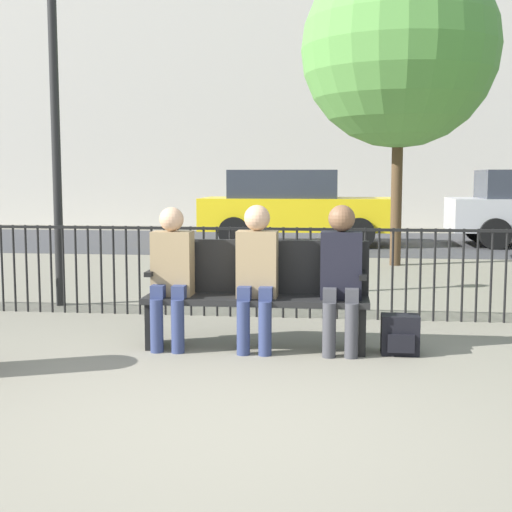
{
  "coord_description": "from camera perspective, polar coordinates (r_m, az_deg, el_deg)",
  "views": [
    {
      "loc": [
        0.71,
        -4.08,
        1.46
      ],
      "look_at": [
        0.0,
        1.87,
        0.8
      ],
      "focal_mm": 50.0,
      "sensor_mm": 36.0,
      "label": 1
    }
  ],
  "objects": [
    {
      "name": "seated_person_0",
      "position": [
        6.12,
        -6.78,
        -1.1
      ],
      "size": [
        0.34,
        0.39,
        1.21
      ],
      "color": "navy",
      "rests_on": "ground"
    },
    {
      "name": "backpack",
      "position": [
        6.06,
        11.45,
        -6.21
      ],
      "size": [
        0.31,
        0.25,
        0.33
      ],
      "color": "black",
      "rests_on": "ground"
    },
    {
      "name": "parked_car_0",
      "position": [
        15.61,
        3.09,
        4.02
      ],
      "size": [
        4.2,
        1.94,
        1.62
      ],
      "color": "yellow",
      "rests_on": "ground"
    },
    {
      "name": "fence_railing",
      "position": [
        7.42,
        1.14,
        -0.68
      ],
      "size": [
        9.01,
        0.03,
        0.95
      ],
      "color": "black",
      "rests_on": "ground"
    },
    {
      "name": "tree_1",
      "position": [
        12.23,
        11.42,
        15.92
      ],
      "size": [
        3.19,
        3.19,
        5.13
      ],
      "color": "#4C3823",
      "rests_on": "ground"
    },
    {
      "name": "street_surface",
      "position": [
        16.16,
        4.28,
        1.11
      ],
      "size": [
        24.0,
        6.0,
        0.01
      ],
      "color": "#3D3D3F",
      "rests_on": "ground"
    },
    {
      "name": "building_facade",
      "position": [
        24.69,
        5.3,
        18.92
      ],
      "size": [
        20.0,
        6.0,
        13.73
      ],
      "color": "beige",
      "rests_on": "ground"
    },
    {
      "name": "park_bench",
      "position": [
        6.14,
        0.09,
        -2.71
      ],
      "size": [
        1.91,
        0.45,
        0.92
      ],
      "color": "black",
      "rests_on": "ground"
    },
    {
      "name": "ground_plane",
      "position": [
        4.39,
        -2.97,
        -13.15
      ],
      "size": [
        80.0,
        80.0,
        0.0
      ],
      "primitive_type": "plane",
      "color": "gray"
    },
    {
      "name": "seated_person_2",
      "position": [
        5.94,
        6.82,
        -1.13
      ],
      "size": [
        0.34,
        0.39,
        1.24
      ],
      "color": "#3D3D42",
      "rests_on": "ground"
    },
    {
      "name": "lamp_post",
      "position": [
        8.44,
        -15.84,
        12.87
      ],
      "size": [
        0.28,
        0.28,
        3.73
      ],
      "color": "black",
      "rests_on": "ground"
    },
    {
      "name": "seated_person_1",
      "position": [
        5.99,
        0.05,
        -1.06
      ],
      "size": [
        0.34,
        0.39,
        1.23
      ],
      "color": "navy",
      "rests_on": "ground"
    }
  ]
}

